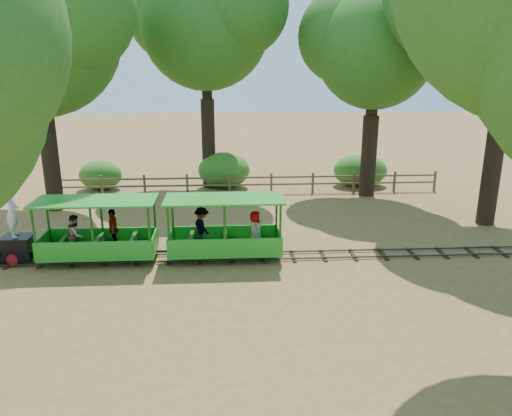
{
  "coord_description": "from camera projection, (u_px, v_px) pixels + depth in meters",
  "views": [
    {
      "loc": [
        -1.11,
        -15.07,
        6.26
      ],
      "look_at": [
        -0.18,
        0.5,
        1.55
      ],
      "focal_mm": 35.0,
      "sensor_mm": 36.0,
      "label": 1
    }
  ],
  "objects": [
    {
      "name": "shrub_east",
      "position": [
        365.0,
        171.0,
        25.27
      ],
      "size": [
        2.24,
        1.72,
        1.55
      ],
      "primitive_type": "ellipsoid",
      "color": "#2D6B1E",
      "rests_on": "ground"
    },
    {
      "name": "track",
      "position": [
        262.0,
        256.0,
        16.25
      ],
      "size": [
        22.0,
        1.0,
        0.1
      ],
      "color": "#3F3D3A",
      "rests_on": "ground"
    },
    {
      "name": "carriage_rear",
      "position": [
        224.0,
        234.0,
        15.99
      ],
      "size": [
        3.75,
        1.53,
        1.95
      ],
      "color": "#219722",
      "rests_on": "track"
    },
    {
      "name": "ground",
      "position": [
        262.0,
        258.0,
        16.27
      ],
      "size": [
        90.0,
        90.0,
        0.0
      ],
      "primitive_type": "plane",
      "color": "#9C7043",
      "rests_on": "ground"
    },
    {
      "name": "oak_nw",
      "position": [
        34.0,
        23.0,
        19.42
      ],
      "size": [
        8.29,
        7.3,
        10.55
      ],
      "color": "#2D2116",
      "rests_on": "ground"
    },
    {
      "name": "oak_ne",
      "position": [
        375.0,
        42.0,
        21.82
      ],
      "size": [
        6.64,
        5.84,
        9.31
      ],
      "color": "#2D2116",
      "rests_on": "ground"
    },
    {
      "name": "fence",
      "position": [
        250.0,
        182.0,
        23.75
      ],
      "size": [
        18.1,
        0.1,
        1.0
      ],
      "color": "brown",
      "rests_on": "ground"
    },
    {
      "name": "shrub_west",
      "position": [
        100.0,
        175.0,
        24.54
      ],
      "size": [
        2.08,
        1.6,
        1.44
      ],
      "primitive_type": "ellipsoid",
      "color": "#2D6B1E",
      "rests_on": "ground"
    },
    {
      "name": "carriage_front",
      "position": [
        97.0,
        237.0,
        15.72
      ],
      "size": [
        3.75,
        1.53,
        1.95
      ],
      "color": "#219722",
      "rests_on": "track"
    },
    {
      "name": "shrub_mid_w",
      "position": [
        224.0,
        170.0,
        24.83
      ],
      "size": [
        2.57,
        1.97,
        1.78
      ],
      "primitive_type": "ellipsoid",
      "color": "#2D6B1E",
      "rests_on": "ground"
    },
    {
      "name": "oak_nc",
      "position": [
        204.0,
        17.0,
        22.99
      ],
      "size": [
        7.56,
        6.65,
        10.77
      ],
      "color": "#2D2116",
      "rests_on": "ground"
    },
    {
      "name": "shrub_mid_e",
      "position": [
        356.0,
        170.0,
        25.24
      ],
      "size": [
        2.28,
        1.75,
        1.58
      ],
      "primitive_type": "ellipsoid",
      "color": "#2D6B1E",
      "rests_on": "ground"
    }
  ]
}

